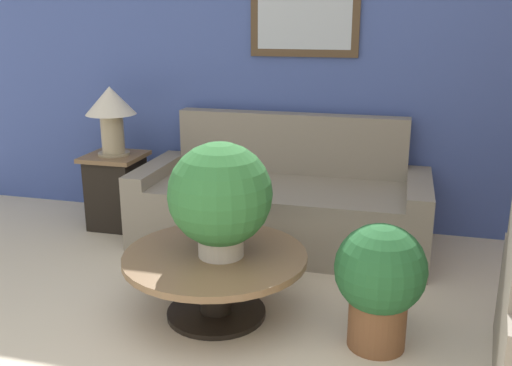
# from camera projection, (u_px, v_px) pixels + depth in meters

# --- Properties ---
(wall_back) EXTENTS (6.91, 0.09, 2.60)m
(wall_back) POSITION_uv_depth(u_px,v_px,m) (304.00, 70.00, 4.66)
(wall_back) COLOR #42569E
(wall_back) RESTS_ON ground_plane
(couch_main) EXTENTS (2.25, 0.94, 0.98)m
(couch_main) POSITION_uv_depth(u_px,v_px,m) (281.00, 204.00, 4.49)
(couch_main) COLOR gray
(couch_main) RESTS_ON ground_plane
(coffee_table) EXTENTS (1.09, 1.09, 0.40)m
(coffee_table) POSITION_uv_depth(u_px,v_px,m) (216.00, 270.00, 3.37)
(coffee_table) COLOR black
(coffee_table) RESTS_ON ground_plane
(side_table) EXTENTS (0.47, 0.47, 0.63)m
(side_table) POSITION_uv_depth(u_px,v_px,m) (117.00, 190.00, 4.83)
(side_table) COLOR black
(side_table) RESTS_ON ground_plane
(table_lamp) EXTENTS (0.41, 0.41, 0.56)m
(table_lamp) POSITION_uv_depth(u_px,v_px,m) (111.00, 109.00, 4.63)
(table_lamp) COLOR tan
(table_lamp) RESTS_ON side_table
(potted_plant_on_table) EXTENTS (0.60, 0.60, 0.67)m
(potted_plant_on_table) POSITION_uv_depth(u_px,v_px,m) (220.00, 197.00, 3.22)
(potted_plant_on_table) COLOR beige
(potted_plant_on_table) RESTS_ON coffee_table
(potted_plant_floor) EXTENTS (0.49, 0.49, 0.70)m
(potted_plant_floor) POSITION_uv_depth(u_px,v_px,m) (380.00, 279.00, 3.02)
(potted_plant_floor) COLOR brown
(potted_plant_floor) RESTS_ON ground_plane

